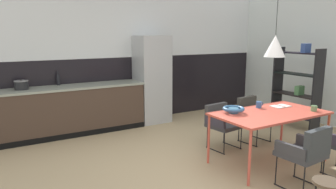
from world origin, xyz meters
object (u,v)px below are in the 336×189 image
at_px(armchair_near_window, 221,120).
at_px(mug_glass_clear, 259,105).
at_px(fruit_bowl, 234,109).
at_px(pendant_lamp_over_table_near, 275,46).
at_px(dining_table, 270,115).
at_px(armchair_head_of_table, 252,113).
at_px(armchair_facing_counter, 307,149).
at_px(cooking_pot, 21,85).
at_px(side_stool, 327,186).
at_px(bottle_oil_tall, 58,80).
at_px(open_shelf_unit, 296,86).
at_px(mug_dark_espresso, 314,108).
at_px(open_book, 280,106).
at_px(refrigerator_column, 152,79).

height_order(armchair_near_window, mug_glass_clear, mug_glass_clear).
xyz_separation_m(fruit_bowl, pendant_lamp_over_table_near, (0.48, -0.26, 0.89)).
relative_size(dining_table, armchair_head_of_table, 2.11).
bearing_deg(armchair_facing_counter, dining_table, 68.48).
bearing_deg(mug_glass_clear, armchair_head_of_table, 52.34).
xyz_separation_m(cooking_pot, side_stool, (2.27, -4.29, -0.59)).
bearing_deg(cooking_pot, bottle_oil_tall, 13.96).
height_order(armchair_near_window, open_shelf_unit, open_shelf_unit).
relative_size(armchair_facing_counter, pendant_lamp_over_table_near, 0.68).
bearing_deg(mug_dark_espresso, armchair_head_of_table, 96.43).
xyz_separation_m(mug_glass_clear, cooking_pot, (-3.05, 2.62, 0.19)).
bearing_deg(pendant_lamp_over_table_near, open_shelf_unit, 29.01).
relative_size(bottle_oil_tall, side_stool, 0.59).
distance_m(armchair_near_window, bottle_oil_tall, 3.14).
bearing_deg(pendant_lamp_over_table_near, armchair_near_window, 103.12).
distance_m(cooking_pot, bottle_oil_tall, 0.68).
bearing_deg(armchair_head_of_table, cooking_pot, -39.47).
bearing_deg(pendant_lamp_over_table_near, armchair_facing_counter, -107.78).
bearing_deg(side_stool, mug_glass_clear, 64.90).
distance_m(armchair_head_of_table, armchair_facing_counter, 1.81).
bearing_deg(open_book, armchair_facing_counter, -124.52).
relative_size(fruit_bowl, open_book, 1.05).
bearing_deg(pendant_lamp_over_table_near, dining_table, 90.00).
xyz_separation_m(armchair_facing_counter, cooking_pot, (-2.72, 3.73, 0.48)).
xyz_separation_m(armchair_facing_counter, mug_glass_clear, (0.34, 1.11, 0.29)).
xyz_separation_m(bottle_oil_tall, open_shelf_unit, (4.20, -2.05, -0.18)).
bearing_deg(mug_glass_clear, dining_table, -104.89).
height_order(refrigerator_column, mug_dark_espresso, refrigerator_column).
height_order(mug_dark_espresso, cooking_pot, cooking_pot).
bearing_deg(refrigerator_column, armchair_facing_counter, -87.29).
height_order(mug_glass_clear, side_stool, mug_glass_clear).
relative_size(refrigerator_column, bottle_oil_tall, 6.85).
distance_m(refrigerator_column, mug_dark_espresso, 3.30).
bearing_deg(fruit_bowl, refrigerator_column, 88.92).
distance_m(armchair_facing_counter, cooking_pot, 4.64).
height_order(side_stool, open_shelf_unit, open_shelf_unit).
distance_m(dining_table, bottle_oil_tall, 3.86).
bearing_deg(fruit_bowl, side_stool, -97.92).
xyz_separation_m(fruit_bowl, open_shelf_unit, (2.36, 0.78, 0.04)).
relative_size(armchair_near_window, open_shelf_unit, 0.43).
height_order(dining_table, armchair_near_window, dining_table).
bearing_deg(bottle_oil_tall, armchair_facing_counter, -62.12).
relative_size(armchair_near_window, cooking_pot, 3.09).
distance_m(dining_table, fruit_bowl, 0.55).
bearing_deg(bottle_oil_tall, armchair_head_of_table, -38.66).
relative_size(bottle_oil_tall, open_shelf_unit, 0.16).
bearing_deg(mug_dark_espresso, armchair_facing_counter, -147.74).
distance_m(refrigerator_column, side_stool, 4.29).
height_order(armchair_near_window, open_book, open_book).
height_order(cooking_pot, pendant_lamp_over_table_near, pendant_lamp_over_table_near).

